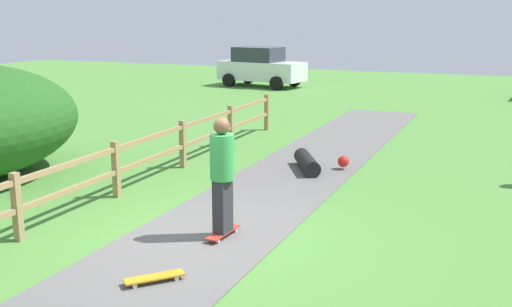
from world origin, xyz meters
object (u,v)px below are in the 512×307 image
(skater_riding, at_px, (222,171))
(parked_car_white, at_px, (261,67))
(skater_fallen, at_px, (310,162))
(skateboard_loose, at_px, (154,277))

(skater_riding, bearing_deg, parked_car_white, 111.03)
(skater_fallen, distance_m, parked_car_white, 16.80)
(skater_fallen, bearing_deg, parked_car_white, 116.47)
(parked_car_white, bearing_deg, skateboard_loose, -70.87)
(skater_fallen, xyz_separation_m, skateboard_loose, (-0.01, -6.50, -0.11))
(skater_riding, height_order, parked_car_white, skater_riding)
(skater_fallen, bearing_deg, skater_riding, -89.15)
(skater_riding, height_order, skateboard_loose, skater_riding)
(skater_riding, relative_size, parked_car_white, 0.43)
(skateboard_loose, bearing_deg, skater_riding, 87.50)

